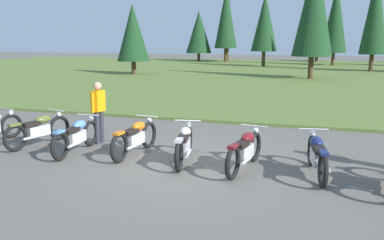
# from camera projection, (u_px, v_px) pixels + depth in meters

# --- Properties ---
(ground_plane) EXTENTS (140.00, 140.00, 0.00)m
(ground_plane) POSITION_uv_depth(u_px,v_px,m) (184.00, 164.00, 9.36)
(ground_plane) COLOR #605B54
(grass_moorland) EXTENTS (80.00, 44.00, 0.10)m
(grass_moorland) POSITION_uv_depth(u_px,v_px,m) (287.00, 73.00, 34.30)
(grass_moorland) COLOR #5B7033
(grass_moorland) RESTS_ON ground
(forest_treeline) EXTENTS (35.71, 28.18, 9.24)m
(forest_treeline) POSITION_uv_depth(u_px,v_px,m) (320.00, 21.00, 42.93)
(forest_treeline) COLOR #47331E
(forest_treeline) RESTS_ON ground
(motorcycle_olive) EXTENTS (0.73, 2.07, 0.88)m
(motorcycle_olive) POSITION_uv_depth(u_px,v_px,m) (39.00, 129.00, 10.89)
(motorcycle_olive) COLOR black
(motorcycle_olive) RESTS_ON ground
(motorcycle_sky_blue) EXTENTS (0.62, 2.10, 0.88)m
(motorcycle_sky_blue) POSITION_uv_depth(u_px,v_px,m) (76.00, 136.00, 10.18)
(motorcycle_sky_blue) COLOR black
(motorcycle_sky_blue) RESTS_ON ground
(motorcycle_orange) EXTENTS (0.62, 2.10, 0.88)m
(motorcycle_orange) POSITION_uv_depth(u_px,v_px,m) (135.00, 137.00, 10.00)
(motorcycle_orange) COLOR black
(motorcycle_orange) RESTS_ON ground
(motorcycle_silver) EXTENTS (0.68, 2.09, 0.88)m
(motorcycle_silver) POSITION_uv_depth(u_px,v_px,m) (184.00, 144.00, 9.38)
(motorcycle_silver) COLOR black
(motorcycle_silver) RESTS_ON ground
(motorcycle_maroon) EXTENTS (0.62, 2.09, 0.88)m
(motorcycle_maroon) POSITION_uv_depth(u_px,v_px,m) (245.00, 150.00, 8.83)
(motorcycle_maroon) COLOR black
(motorcycle_maroon) RESTS_ON ground
(motorcycle_navy) EXTENTS (0.69, 2.08, 0.88)m
(motorcycle_navy) POSITION_uv_depth(u_px,v_px,m) (317.00, 155.00, 8.44)
(motorcycle_navy) COLOR black
(motorcycle_navy) RESTS_ON ground
(rider_in_hivis_vest) EXTENTS (0.26, 0.55, 1.67)m
(rider_in_hivis_vest) POSITION_uv_depth(u_px,v_px,m) (98.00, 109.00, 11.05)
(rider_in_hivis_vest) COLOR #2D2D38
(rider_in_hivis_vest) RESTS_ON ground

